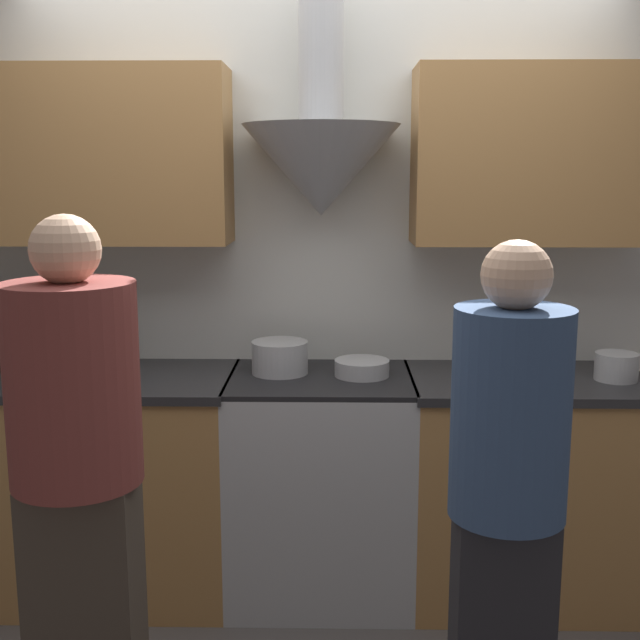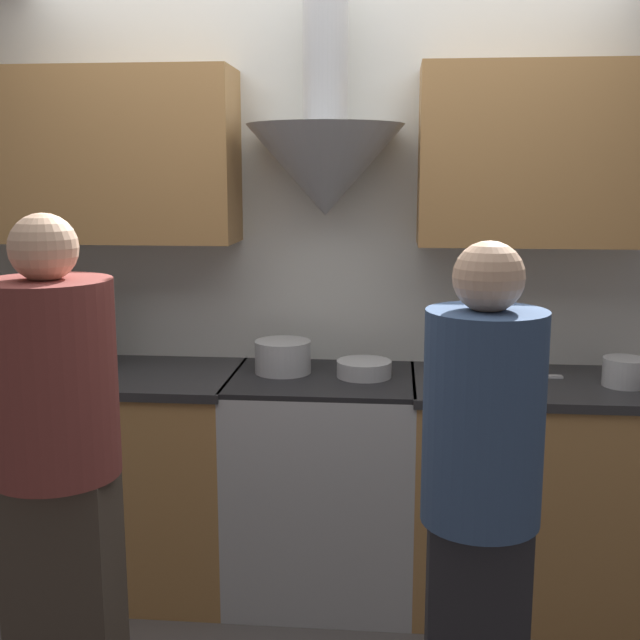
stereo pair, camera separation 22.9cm
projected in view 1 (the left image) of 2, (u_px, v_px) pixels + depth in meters
name	position (u px, v px, depth m)	size (l,w,h in m)	color
ground_plane	(319.00, 629.00, 3.09)	(12.00, 12.00, 0.00)	#4C4744
wall_back	(304.00, 236.00, 3.39)	(8.40, 0.63, 2.60)	silver
counter_left	(67.00, 483.00, 3.33)	(1.38, 0.62, 0.93)	#B27F47
counter_right	(524.00, 487.00, 3.29)	(0.96, 0.62, 0.93)	#B27F47
stove_range	(320.00, 484.00, 3.31)	(0.74, 0.60, 0.93)	#B7BABC
wine_bottle_4	(8.00, 339.00, 3.28)	(0.08, 0.08, 0.34)	black
wine_bottle_5	(30.00, 341.00, 3.28)	(0.08, 0.08, 0.32)	black
wine_bottle_6	(52.00, 338.00, 3.27)	(0.07, 0.07, 0.35)	black
wine_bottle_7	(72.00, 341.00, 3.27)	(0.07, 0.07, 0.33)	black
wine_bottle_8	(94.00, 341.00, 3.28)	(0.07, 0.07, 0.33)	black
stock_pot	(280.00, 357.00, 3.27)	(0.23, 0.23, 0.13)	#B7BABC
mixing_bowl	(362.00, 368.00, 3.23)	(0.22, 0.22, 0.07)	#B7BABC
orange_fruit	(473.00, 369.00, 3.18)	(0.08, 0.08, 0.08)	orange
saucepan	(616.00, 367.00, 3.16)	(0.17, 0.17, 0.11)	#B7BABC
chefs_knife	(522.00, 372.00, 3.28)	(0.27, 0.04, 0.01)	silver
person_foreground_left	(79.00, 488.00, 2.16)	(0.35, 0.35, 1.63)	#473D33
person_foreground_right	(506.00, 502.00, 2.14)	(0.31, 0.31, 1.57)	#28282D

